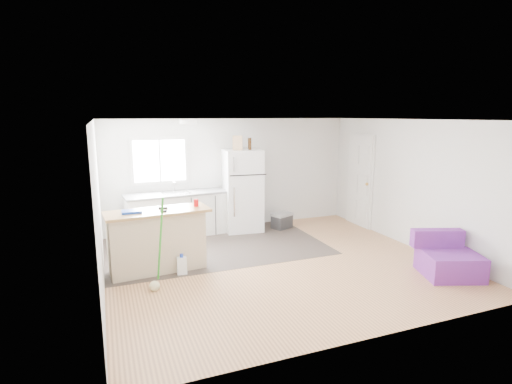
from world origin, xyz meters
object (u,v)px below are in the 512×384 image
Objects in this scene: mop at (156,274)px; blue_tray at (132,212)px; cleaner_jug at (182,265)px; cardboard_box at (238,143)px; refrigerator at (242,190)px; bottle_right at (250,144)px; red_cup at (196,203)px; cooler at (282,220)px; peninsula at (157,240)px; bottle_left at (250,144)px; kitchen_cabinets at (177,214)px; purple_seat at (448,260)px.

mop is 1.09m from blue_tray.
cleaner_jug is 1.11× the size of cardboard_box.
refrigerator reaches higher than mop.
bottle_right is (0.29, 0.06, -0.03)m from cardboard_box.
cardboard_box is (1.26, 1.57, 0.85)m from red_cup.
bottle_right reaches higher than cooler.
red_cup is (0.34, 0.37, 0.91)m from cleaner_jug.
blue_tray is (-3.26, -1.51, 0.84)m from cooler.
red_cup is 0.48× the size of bottle_right.
cardboard_box is (1.59, 1.93, 1.76)m from cleaner_jug.
mop reaches higher than cleaner_jug.
refrigerator is 2.73m from cleaner_jug.
peninsula is 3.04m from bottle_left.
kitchen_cabinets is 1.48m from refrigerator.
cleaner_jug is (-2.57, -1.81, -0.03)m from cooler.
red_cup is 1.03m from blue_tray.
bottle_right is (-2.01, 3.52, 1.64)m from purple_seat.
peninsula is at bearing 141.11° from cleaner_jug.
cooler is 3.69m from blue_tray.
peninsula is (-0.62, -1.75, 0.04)m from kitchen_cabinets.
red_cup reaches higher than peninsula.
cooler is 1.60× the size of cleaner_jug.
red_cup is at bearing 52.34° from cleaner_jug.
bottle_left is (-2.03, 3.44, 1.64)m from purple_seat.
cardboard_box reaches higher than cooler.
peninsula is 13.86× the size of red_cup.
refrigerator reaches higher than blue_tray.
red_cup is 0.40× the size of blue_tray.
purple_seat is at bearing -50.50° from kitchen_cabinets.
peninsula is 0.63m from blue_tray.
refrigerator is at bearing 141.72° from purple_seat.
kitchen_cabinets is at bearing 174.56° from bottle_left.
cooler is (2.27, -0.26, -0.29)m from kitchen_cabinets.
cooler is 1.77× the size of blue_tray.
peninsula is 6.65× the size of bottle_left.
bottle_left is 0.08m from bottle_right.
refrigerator is at bearing 148.37° from bottle_left.
kitchen_cabinets is at bearing 65.51° from peninsula.
kitchen_cabinets is 2.12m from bottle_right.
cooler is at bearing 32.75° from red_cup.
kitchen_cabinets is 1.94m from cardboard_box.
blue_tray is at bearing -144.33° from cardboard_box.
blue_tray is 1.20× the size of bottle_right.
blue_tray reaches higher than cooler.
bottle_right reaches higher than kitchen_cabinets.
cardboard_box is (2.04, 2.35, 1.67)m from mop.
mop is 4.56× the size of blue_tray.
refrigerator is 5.29× the size of cleaner_jug.
bottle_right is (2.33, 2.41, 1.65)m from mop.
cleaner_jug is at bearing 178.64° from purple_seat.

